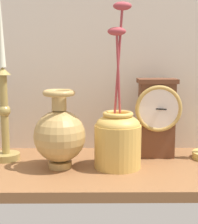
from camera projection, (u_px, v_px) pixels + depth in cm
name	position (u px, v px, depth cm)	size (l,w,h in cm)	color
ground_plane	(99.00, 170.00, 91.80)	(100.00, 36.00, 2.40)	brown
back_wall	(98.00, 40.00, 104.69)	(120.00, 2.00, 65.00)	beige
mantel_clock	(157.00, 116.00, 98.29)	(12.59, 8.50, 21.74)	brown
candlestick_tall_left	(4.00, 105.00, 94.46)	(7.37, 7.37, 44.49)	#A28B49
brass_vase_bulbous	(60.00, 134.00, 88.94)	(13.04, 13.04, 19.69)	tan
brass_vase_jar	(118.00, 136.00, 89.22)	(11.75, 11.75, 40.45)	gold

